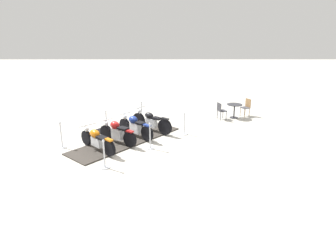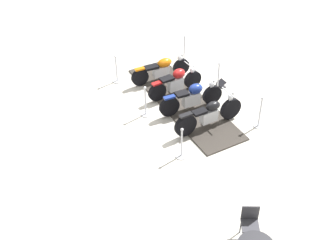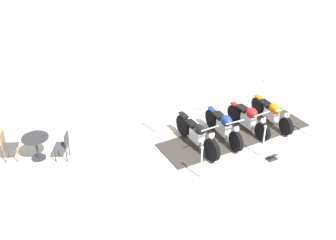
% 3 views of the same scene
% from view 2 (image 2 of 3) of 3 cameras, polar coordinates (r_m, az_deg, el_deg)
% --- Properties ---
extents(ground_plane, '(80.00, 80.00, 0.00)m').
position_cam_2_polar(ground_plane, '(14.45, 1.94, 2.34)').
color(ground_plane, beige).
extents(display_platform, '(4.92, 4.51, 0.05)m').
position_cam_2_polar(display_platform, '(14.44, 1.94, 2.41)').
color(display_platform, '#38332D').
rests_on(display_platform, ground_plane).
extents(motorcycle_black, '(1.60, 1.89, 1.04)m').
position_cam_2_polar(motorcycle_black, '(13.17, 5.41, 0.77)').
color(motorcycle_black, black).
rests_on(motorcycle_black, display_platform).
extents(motorcycle_navy, '(1.62, 1.64, 0.96)m').
position_cam_2_polar(motorcycle_navy, '(13.83, 3.17, 3.02)').
color(motorcycle_navy, black).
rests_on(motorcycle_navy, display_platform).
extents(motorcycle_maroon, '(1.34, 1.69, 0.92)m').
position_cam_2_polar(motorcycle_maroon, '(14.53, 1.06, 4.98)').
color(motorcycle_maroon, black).
rests_on(motorcycle_maroon, display_platform).
extents(motorcycle_copper, '(1.61, 1.66, 0.89)m').
position_cam_2_polar(motorcycle_copper, '(15.29, -0.80, 6.68)').
color(motorcycle_copper, black).
rests_on(motorcycle_copper, display_platform).
extents(stanchion_left_front, '(0.36, 0.36, 1.01)m').
position_cam_2_polar(stanchion_left_front, '(12.24, 1.77, -3.67)').
color(stanchion_left_front, silver).
rests_on(stanchion_left_front, ground_plane).
extents(stanchion_right_mid, '(0.31, 0.31, 1.11)m').
position_cam_2_polar(stanchion_right_mid, '(14.87, 6.50, 5.01)').
color(stanchion_right_mid, silver).
rests_on(stanchion_right_mid, ground_plane).
extents(stanchion_right_rear, '(0.31, 0.31, 1.08)m').
position_cam_2_polar(stanchion_right_rear, '(16.44, 2.11, 8.68)').
color(stanchion_right_rear, silver).
rests_on(stanchion_right_rear, ground_plane).
extents(stanchion_left_mid, '(0.33, 0.33, 1.06)m').
position_cam_2_polar(stanchion_left_mid, '(13.73, -2.93, 1.84)').
color(stanchion_left_mid, silver).
rests_on(stanchion_left_mid, ground_plane).
extents(stanchion_right_front, '(0.29, 0.29, 1.09)m').
position_cam_2_polar(stanchion_right_front, '(13.48, 11.80, 0.49)').
color(stanchion_right_front, silver).
rests_on(stanchion_right_front, ground_plane).
extents(stanchion_left_rear, '(0.35, 0.35, 1.02)m').
position_cam_2_polar(stanchion_left_rear, '(15.42, -6.67, 6.00)').
color(stanchion_left_rear, silver).
rests_on(stanchion_left_rear, ground_plane).
extents(info_placard, '(0.40, 0.38, 0.21)m').
position_cam_2_polar(info_placard, '(15.30, 6.91, 4.60)').
color(info_placard, '#333338').
rests_on(info_placard, ground_plane).
extents(cafe_chair_near_table, '(0.51, 0.51, 0.89)m').
position_cam_2_polar(cafe_chair_near_table, '(10.35, 10.59, -12.83)').
color(cafe_chair_near_table, '#2D2D33').
rests_on(cafe_chair_near_table, ground_plane).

